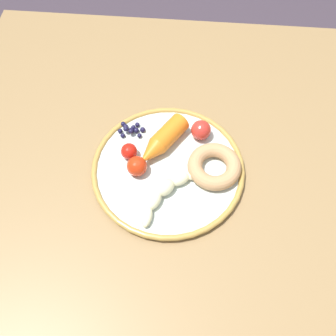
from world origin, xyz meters
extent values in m
plane|color=#3B313B|center=(0.00, 0.00, 0.00)|extent=(6.00, 6.00, 0.00)
cube|color=olive|center=(0.00, 0.00, 0.71)|extent=(0.98, 0.99, 0.03)
cube|color=#946E4A|center=(-0.43, 0.43, 0.35)|extent=(0.05, 0.05, 0.70)
cube|color=#946E4A|center=(0.43, 0.43, 0.35)|extent=(0.05, 0.05, 0.70)
cylinder|color=silver|center=(0.01, 0.01, 0.74)|extent=(0.31, 0.31, 0.01)
torus|color=#B38C41|center=(0.01, 0.01, 0.74)|extent=(0.32, 0.32, 0.01)
ellipsoid|color=beige|center=(0.07, -0.01, 0.75)|extent=(0.05, 0.03, 0.02)
ellipsoid|color=beige|center=(0.04, -0.02, 0.75)|extent=(0.05, 0.04, 0.02)
ellipsoid|color=beige|center=(0.01, -0.04, 0.76)|extent=(0.05, 0.05, 0.03)
ellipsoid|color=beige|center=(-0.01, -0.07, 0.75)|extent=(0.04, 0.05, 0.02)
ellipsoid|color=beige|center=(-0.02, -0.10, 0.75)|extent=(0.02, 0.04, 0.02)
cylinder|color=orange|center=(0.01, 0.09, 0.76)|extent=(0.08, 0.09, 0.04)
cone|color=orange|center=(-0.03, 0.03, 0.76)|extent=(0.07, 0.07, 0.04)
torus|color=tan|center=(0.11, 0.02, 0.76)|extent=(0.15, 0.15, 0.03)
sphere|color=#191638|center=(-0.08, 0.10, 0.75)|extent=(0.01, 0.01, 0.01)
sphere|color=#191638|center=(-0.10, 0.09, 0.75)|extent=(0.01, 0.01, 0.01)
sphere|color=#191638|center=(-0.09, 0.11, 0.75)|extent=(0.01, 0.01, 0.01)
sphere|color=#191638|center=(-0.07, 0.11, 0.75)|extent=(0.01, 0.01, 0.01)
sphere|color=#191638|center=(-0.09, 0.08, 0.75)|extent=(0.01, 0.01, 0.01)
sphere|color=#191638|center=(-0.07, 0.10, 0.75)|extent=(0.01, 0.01, 0.01)
sphere|color=#191638|center=(-0.05, 0.10, 0.75)|extent=(0.01, 0.01, 0.01)
sphere|color=#191638|center=(-0.06, 0.09, 0.75)|extent=(0.01, 0.01, 0.01)
sphere|color=#191638|center=(-0.07, 0.12, 0.75)|extent=(0.01, 0.01, 0.01)
sphere|color=#191638|center=(-0.10, 0.11, 0.75)|extent=(0.01, 0.01, 0.01)
sphere|color=#191638|center=(-0.08, 0.09, 0.76)|extent=(0.01, 0.01, 0.01)
sphere|color=#191638|center=(-0.09, 0.10, 0.76)|extent=(0.01, 0.01, 0.01)
sphere|color=red|center=(-0.05, 0.00, 0.76)|extent=(0.04, 0.04, 0.04)
sphere|color=red|center=(-0.07, 0.04, 0.76)|extent=(0.03, 0.03, 0.03)
sphere|color=red|center=(0.07, 0.10, 0.76)|extent=(0.04, 0.04, 0.04)
camera|label=1|loc=(0.05, -0.40, 1.43)|focal=41.52mm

